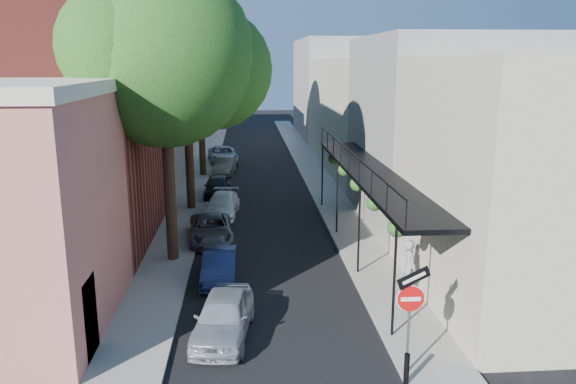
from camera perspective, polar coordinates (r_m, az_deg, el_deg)
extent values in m
cube|color=black|center=(42.32, -3.18, 2.51)|extent=(6.00, 64.00, 0.01)
cube|color=gray|center=(42.42, -8.59, 2.48)|extent=(2.00, 64.00, 0.12)
cube|color=gray|center=(42.58, 2.21, 2.66)|extent=(2.00, 64.00, 0.12)
cube|color=beige|center=(16.13, -19.55, -11.95)|extent=(0.10, 1.20, 2.20)
cube|color=maroon|center=(27.23, -24.30, 8.17)|extent=(10.00, 12.00, 12.00)
cube|color=gray|center=(25.92, -14.05, 13.16)|extent=(0.06, 7.00, 4.00)
cube|color=gray|center=(38.60, -16.73, 7.68)|extent=(8.00, 12.00, 9.00)
cube|color=beige|center=(52.30, -13.56, 9.73)|extent=(8.00, 16.00, 10.00)
cube|color=#BE6B61|center=(66.20, -11.62, 9.62)|extent=(8.00, 12.00, 8.00)
cube|color=beige|center=(20.08, 25.05, 0.90)|extent=(8.00, 9.00, 8.00)
cube|color=gray|center=(28.54, 15.90, 5.97)|extent=(8.00, 10.00, 9.00)
cube|color=beige|center=(42.90, 8.98, 7.91)|extent=(8.00, 20.00, 8.00)
cube|color=gray|center=(60.45, 5.07, 10.46)|extent=(8.00, 16.00, 10.00)
cube|color=black|center=(22.58, 8.59, 1.95)|extent=(2.00, 16.00, 0.15)
cube|color=black|center=(22.23, 6.27, 4.15)|extent=(0.05, 16.00, 0.05)
cylinder|color=black|center=(16.31, 10.75, -8.77)|extent=(0.08, 0.08, 3.40)
cylinder|color=black|center=(30.47, 3.50, 1.76)|extent=(0.08, 0.08, 3.40)
sphere|color=#174513|center=(16.89, 11.04, -3.55)|extent=(0.60, 0.60, 0.60)
sphere|color=#174513|center=(22.55, 7.06, 0.82)|extent=(0.60, 0.60, 0.60)
sphere|color=#174513|center=(28.34, 4.69, 3.42)|extent=(0.60, 0.60, 0.60)
cylinder|color=#595B60|center=(14.66, 12.16, -12.99)|extent=(0.07, 0.07, 2.90)
cylinder|color=red|center=(14.34, 12.34, -10.54)|extent=(0.66, 0.04, 0.66)
cube|color=white|center=(14.31, 12.38, -10.59)|extent=(0.50, 0.02, 0.10)
cylinder|color=white|center=(14.36, 12.32, -10.51)|extent=(0.70, 0.02, 0.70)
cube|color=black|center=(14.13, 12.66, -8.50)|extent=(0.89, 0.15, 0.58)
cube|color=white|center=(14.11, 12.70, -8.55)|extent=(0.60, 0.10, 0.31)
cylinder|color=black|center=(14.64, 11.96, -17.15)|extent=(0.14, 0.14, 0.80)
cylinder|color=black|center=(22.21, -11.98, 1.63)|extent=(0.44, 0.44, 7.00)
sphere|color=#174513|center=(21.78, -12.56, 13.35)|extent=(6.80, 6.80, 6.80)
sphere|color=#174513|center=(22.64, -7.77, 12.26)|extent=(4.76, 4.76, 4.76)
cylinder|color=black|center=(30.10, -10.01, 4.03)|extent=(0.44, 0.44, 6.30)
sphere|color=#174513|center=(29.73, -10.33, 11.75)|extent=(6.00, 6.00, 6.00)
sphere|color=#174513|center=(30.53, -7.26, 10.95)|extent=(4.20, 4.20, 4.20)
cylinder|color=black|center=(38.92, -8.79, 6.90)|extent=(0.44, 0.44, 7.35)
sphere|color=#174513|center=(38.70, -9.04, 13.87)|extent=(7.00, 7.00, 7.00)
sphere|color=#174513|center=(39.65, -6.31, 13.21)|extent=(4.90, 4.90, 4.90)
imported|color=#949AA4|center=(16.72, -6.57, -12.42)|extent=(2.01, 3.96, 1.29)
imported|color=#161F47|center=(20.76, -6.97, -7.45)|extent=(1.24, 3.40, 1.11)
imported|color=#56585D|center=(25.14, -7.84, -3.77)|extent=(2.17, 4.16, 1.12)
imported|color=white|center=(29.23, -6.70, -1.31)|extent=(1.94, 4.04, 1.13)
imported|color=black|center=(33.22, -7.20, 0.56)|extent=(1.50, 3.71, 1.26)
imported|color=slate|center=(39.91, -6.45, 2.67)|extent=(1.59, 3.76, 1.21)
imported|color=#99A1AD|center=(44.29, -6.62, 3.76)|extent=(2.65, 4.84, 1.28)
imported|color=gray|center=(19.43, 12.25, -7.48)|extent=(0.51, 0.74, 1.93)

